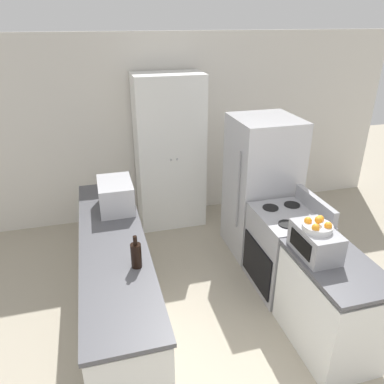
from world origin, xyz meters
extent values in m
cube|color=silver|center=(0.00, 3.54, 1.30)|extent=(7.00, 0.06, 2.60)
cube|color=silver|center=(-0.90, 1.43, 0.41)|extent=(0.58, 2.61, 0.83)
cube|color=#4C4C51|center=(-0.90, 1.43, 0.88)|extent=(0.60, 2.66, 0.04)
cube|color=silver|center=(0.90, 0.57, 0.41)|extent=(0.58, 0.92, 0.83)
cube|color=#4C4C51|center=(0.90, 0.57, 0.88)|extent=(0.60, 0.94, 0.04)
cube|color=white|center=(0.03, 3.22, 1.06)|extent=(0.91, 0.55, 2.12)
sphere|color=#B2B2B7|center=(-0.01, 2.94, 1.06)|extent=(0.03, 0.03, 0.03)
sphere|color=#B2B2B7|center=(0.07, 2.94, 1.06)|extent=(0.03, 0.03, 0.03)
cube|color=#9E9EA3|center=(0.92, 1.44, 0.45)|extent=(0.64, 0.76, 0.90)
cube|color=black|center=(0.59, 1.44, 0.34)|extent=(0.02, 0.67, 0.50)
cube|color=#9E9EA3|center=(1.21, 1.44, 0.98)|extent=(0.06, 0.72, 0.16)
cylinder|color=black|center=(0.79, 1.26, 0.91)|extent=(0.17, 0.17, 0.01)
cylinder|color=black|center=(0.79, 1.62, 0.91)|extent=(0.17, 0.17, 0.01)
cylinder|color=black|center=(1.05, 1.26, 0.91)|extent=(0.17, 0.17, 0.01)
cylinder|color=black|center=(1.05, 1.62, 0.91)|extent=(0.17, 0.17, 0.01)
cube|color=#B7B7BC|center=(0.97, 2.24, 0.86)|extent=(0.74, 0.77, 1.72)
cylinder|color=gray|center=(0.58, 2.03, 0.95)|extent=(0.02, 0.02, 0.95)
cube|color=#B2B2B7|center=(-0.80, 2.06, 1.06)|extent=(0.35, 0.51, 0.31)
cube|color=black|center=(-0.62, 2.02, 1.06)|extent=(0.01, 0.32, 0.22)
cylinder|color=black|center=(-0.73, 0.97, 1.01)|extent=(0.09, 0.09, 0.21)
cylinder|color=black|center=(-0.73, 0.97, 1.15)|extent=(0.03, 0.03, 0.08)
cube|color=#939399|center=(0.77, 0.74, 1.03)|extent=(0.28, 0.45, 0.25)
cube|color=black|center=(0.62, 0.74, 1.03)|extent=(0.01, 0.32, 0.15)
cylinder|color=silver|center=(0.76, 0.73, 1.18)|extent=(0.25, 0.25, 0.05)
sphere|color=orange|center=(0.81, 0.79, 1.22)|extent=(0.07, 0.07, 0.07)
sphere|color=orange|center=(0.70, 0.79, 1.22)|extent=(0.07, 0.07, 0.07)
sphere|color=orange|center=(0.70, 0.68, 1.22)|extent=(0.07, 0.07, 0.07)
sphere|color=orange|center=(0.81, 0.68, 1.22)|extent=(0.07, 0.07, 0.07)
sphere|color=orange|center=(0.76, 0.73, 1.25)|extent=(0.07, 0.07, 0.07)
camera|label=1|loc=(-0.96, -1.59, 2.77)|focal=35.00mm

